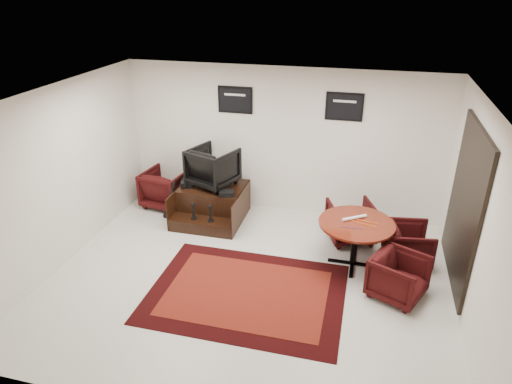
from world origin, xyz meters
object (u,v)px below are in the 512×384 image
at_px(shine_podium, 212,204).
at_px(table_chair_corner, 399,275).
at_px(shine_chair, 213,165).
at_px(table_chair_back, 351,220).
at_px(armchair_side, 165,187).
at_px(meeting_table, 356,228).
at_px(table_chair_window, 409,242).

xyz_separation_m(shine_podium, table_chair_corner, (3.38, -1.62, 0.07)).
distance_m(shine_chair, table_chair_back, 2.71).
xyz_separation_m(armchair_side, table_chair_back, (3.69, -0.44, -0.03)).
xyz_separation_m(table_chair_back, table_chair_corner, (0.77, -1.45, -0.02)).
distance_m(armchair_side, table_chair_corner, 4.85).
relative_size(shine_podium, table_chair_corner, 1.74).
height_order(shine_podium, armchair_side, armchair_side).
height_order(meeting_table, table_chair_corner, meeting_table).
relative_size(shine_chair, table_chair_corner, 1.11).
height_order(shine_podium, table_chair_corner, table_chair_corner).
height_order(shine_chair, table_chair_corner, shine_chair).
height_order(armchair_side, table_chair_corner, armchair_side).
relative_size(shine_chair, table_chair_window, 1.12).
xyz_separation_m(meeting_table, table_chair_back, (-0.11, 0.79, -0.30)).
distance_m(shine_chair, meeting_table, 2.95).
height_order(shine_podium, shine_chair, shine_chair).
bearing_deg(table_chair_back, armchair_side, -27.88).
bearing_deg(table_chair_corner, table_chair_back, 52.98).
bearing_deg(table_chair_corner, armchair_side, 92.09).
xyz_separation_m(armchair_side, table_chair_corner, (4.46, -1.89, -0.05)).
bearing_deg(table_chair_corner, shine_podium, 89.43).
bearing_deg(meeting_table, armchair_side, 162.12).
distance_m(table_chair_back, table_chair_window, 1.07).
relative_size(shine_chair, armchair_side, 0.98).
relative_size(armchair_side, table_chair_window, 1.14).
relative_size(meeting_table, table_chair_back, 1.54).
relative_size(table_chair_back, table_chair_corner, 1.05).
bearing_deg(armchair_side, table_chair_window, 176.45).
height_order(shine_chair, armchair_side, shine_chair).
bearing_deg(armchair_side, shine_chair, -179.29).
bearing_deg(table_chair_back, shine_podium, -24.84).
bearing_deg(shine_chair, table_chair_back, -166.07).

